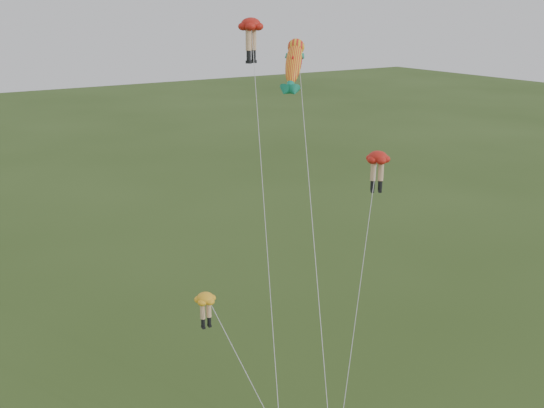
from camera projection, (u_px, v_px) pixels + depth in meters
legs_kite_red_high at (251, 33)px, 35.45m from camera, size 8.67×16.30×19.96m
legs_kite_red_mid at (377, 165)px, 33.45m from camera, size 8.52×7.46×12.97m
legs_kite_yellow at (210, 310)px, 26.28m from camera, size 2.57×7.05×8.69m
fish_kite at (294, 64)px, 29.85m from camera, size 5.23×10.50×19.30m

